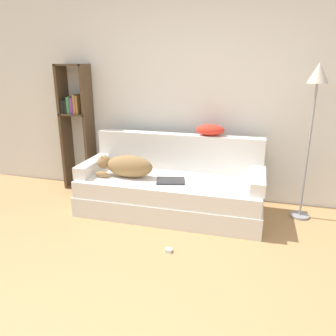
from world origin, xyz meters
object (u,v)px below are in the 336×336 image
couch (170,195)px  dog (126,166)px  floor_lamp (316,96)px  power_adapter (169,250)px  laptop (171,181)px  bookshelf (76,120)px  throw_pillow (210,130)px

couch → dog: (-0.50, -0.09, 0.34)m
floor_lamp → power_adapter: floor_lamp is taller
floor_lamp → laptop: bearing=-165.3°
bookshelf → power_adapter: bearing=-38.4°
couch → throw_pillow: bearing=44.9°
couch → bookshelf: bearing=162.2°
throw_pillow → power_adapter: size_ratio=5.79×
dog → bookshelf: size_ratio=0.40×
bookshelf → floor_lamp: (2.88, -0.19, 0.41)m
dog → couch: bearing=10.1°
couch → power_adapter: size_ratio=36.24×
laptop → power_adapter: 0.86m
dog → floor_lamp: 2.14m
bookshelf → floor_lamp: floor_lamp is taller
laptop → floor_lamp: bearing=0.3°
couch → dog: 0.61m
couch → bookshelf: size_ratio=1.25×
couch → throw_pillow: throw_pillow is taller
power_adapter → throw_pillow: bearing=82.1°
laptop → floor_lamp: size_ratio=0.21×
couch → dog: size_ratio=3.11×
couch → floor_lamp: floor_lamp is taller
throw_pillow → bookshelf: bearing=177.6°
dog → floor_lamp: (1.96, 0.35, 0.80)m
throw_pillow → floor_lamp: size_ratio=0.20×
laptop → power_adapter: laptop is taller
floor_lamp → power_adapter: bearing=-138.4°
couch → power_adapter: bearing=-75.8°
dog → power_adapter: (0.71, -0.75, -0.53)m
floor_lamp → dog: bearing=-169.8°
throw_pillow → bookshelf: 1.81m
couch → floor_lamp: bearing=10.3°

